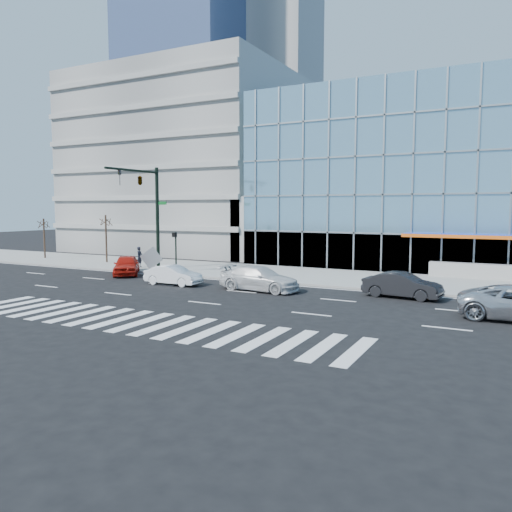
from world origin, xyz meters
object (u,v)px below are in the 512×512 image
(street_tree_near, at_px, (106,221))
(tilted_panel, at_px, (151,258))
(ped_signal_post, at_px, (175,245))
(street_tree_far, at_px, (44,224))
(white_suv, at_px, (259,279))
(dark_sedan, at_px, (402,285))
(traffic_signal, at_px, (145,192))
(white_sedan, at_px, (173,275))
(red_sedan, at_px, (127,265))
(pedestrian, at_px, (140,257))

(street_tree_near, bearing_deg, tilted_panel, -19.15)
(ped_signal_post, height_order, tilted_panel, ped_signal_post)
(street_tree_far, xyz_separation_m, white_suv, (26.76, -6.64, -2.71))
(dark_sedan, height_order, tilted_panel, tilted_panel)
(traffic_signal, height_order, white_suv, traffic_signal)
(white_sedan, xyz_separation_m, dark_sedan, (14.15, 2.06, 0.07))
(street_tree_far, relative_size, red_sedan, 0.89)
(traffic_signal, xyz_separation_m, street_tree_far, (-15.00, 2.93, -2.72))
(tilted_panel, bearing_deg, dark_sedan, -38.36)
(ped_signal_post, xyz_separation_m, white_sedan, (3.26, -4.65, -1.51))
(traffic_signal, distance_m, red_sedan, 5.79)
(ped_signal_post, xyz_separation_m, red_sedan, (-2.74, -2.38, -1.40))
(white_sedan, bearing_deg, ped_signal_post, 33.71)
(red_sedan, distance_m, tilted_panel, 2.51)
(tilted_panel, bearing_deg, street_tree_near, 130.21)
(pedestrian, bearing_deg, street_tree_far, 74.38)
(ped_signal_post, relative_size, street_tree_near, 0.71)
(street_tree_far, height_order, white_sedan, street_tree_far)
(white_suv, bearing_deg, street_tree_near, 73.44)
(white_sedan, height_order, dark_sedan, dark_sedan)
(street_tree_near, bearing_deg, street_tree_far, 180.00)
(tilted_panel, bearing_deg, ped_signal_post, -32.84)
(white_suv, relative_size, dark_sedan, 1.18)
(street_tree_near, relative_size, tilted_panel, 3.25)
(ped_signal_post, xyz_separation_m, street_tree_far, (-17.50, 2.56, 1.30))
(street_tree_near, xyz_separation_m, street_tree_far, (-8.00, 0.00, -0.33))
(traffic_signal, xyz_separation_m, street_tree_near, (-7.00, 2.93, -2.39))
(street_tree_far, xyz_separation_m, dark_sedan, (34.91, -5.15, -2.74))
(ped_signal_post, height_order, red_sedan, ped_signal_post)
(traffic_signal, xyz_separation_m, dark_sedan, (19.91, -2.22, -5.46))
(ped_signal_post, bearing_deg, tilted_panel, 177.80)
(traffic_signal, xyz_separation_m, red_sedan, (-0.24, -2.00, -5.43))
(pedestrian, xyz_separation_m, tilted_panel, (1.82, -0.73, 0.07))
(traffic_signal, height_order, street_tree_far, traffic_signal)
(traffic_signal, relative_size, street_tree_near, 1.89)
(street_tree_near, height_order, pedestrian, street_tree_near)
(traffic_signal, bearing_deg, street_tree_near, 157.29)
(traffic_signal, distance_m, white_sedan, 9.06)
(traffic_signal, xyz_separation_m, pedestrian, (-1.73, 1.19, -5.18))
(dark_sedan, bearing_deg, tilted_panel, 88.38)
(white_suv, relative_size, pedestrian, 3.02)
(traffic_signal, distance_m, ped_signal_post, 4.75)
(street_tree_near, distance_m, red_sedan, 8.91)
(traffic_signal, distance_m, tilted_panel, 5.13)
(pedestrian, relative_size, tilted_panel, 1.29)
(traffic_signal, xyz_separation_m, tilted_panel, (0.10, 0.47, -5.11))
(red_sedan, relative_size, tilted_panel, 3.33)
(street_tree_far, bearing_deg, street_tree_near, 0.00)
(white_suv, height_order, white_sedan, white_suv)
(white_suv, xyz_separation_m, dark_sedan, (8.15, 1.50, -0.03))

